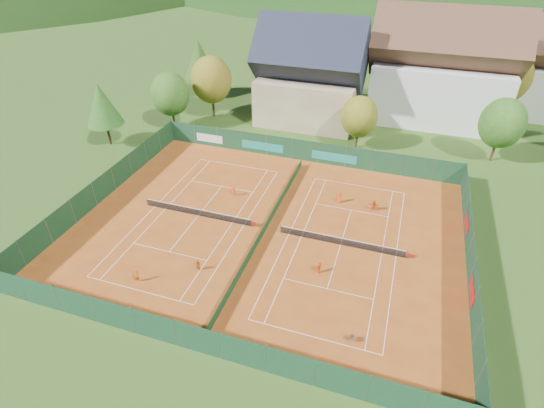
{
  "coord_description": "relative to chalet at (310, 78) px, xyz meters",
  "views": [
    {
      "loc": [
        11.73,
        -33.51,
        27.89
      ],
      "look_at": [
        0.0,
        2.0,
        2.0
      ],
      "focal_mm": 28.0,
      "sensor_mm": 36.0,
      "label": 1
    }
  ],
  "objects": [
    {
      "name": "hotel_block_a",
      "position": [
        19.0,
        6.0,
        0.76
      ],
      "size": [
        21.6,
        11.0,
        17.25
      ],
      "color": "silver",
      "rests_on": "ground"
    },
    {
      "name": "tree_west_front",
      "position": [
        -19.0,
        -10.0,
        -1.23
      ],
      "size": [
        5.72,
        5.72,
        8.69
      ],
      "color": "#442F18",
      "rests_on": "ground"
    },
    {
      "name": "tree_east_back",
      "position": [
        29.0,
        10.0,
        0.12
      ],
      "size": [
        7.15,
        7.15,
        10.86
      ],
      "color": "#492F1A",
      "rests_on": "ground"
    },
    {
      "name": "player_right_far_a",
      "position": [
        9.39,
        -22.51,
        -5.92
      ],
      "size": [
        0.75,
        0.56,
        1.41
      ],
      "primitive_type": "imported",
      "rotation": [
        0.0,
        0.0,
        2.97
      ],
      "color": "#EB4C14",
      "rests_on": "ground"
    },
    {
      "name": "player_left_mid",
      "position": [
        -1.05,
        -37.88,
        -6.02
      ],
      "size": [
        0.66,
        0.56,
        1.2
      ],
      "primitive_type": "imported",
      "rotation": [
        0.0,
        0.0,
        -0.2
      ],
      "color": "#CB5F12",
      "rests_on": "ground"
    },
    {
      "name": "tree_west_mid",
      "position": [
        -15.0,
        -4.0,
        -0.56
      ],
      "size": [
        6.44,
        6.44,
        9.78
      ],
      "color": "#4B2E1A",
      "rests_on": "ground"
    },
    {
      "name": "loose_ball_0",
      "position": [
        -6.52,
        -33.4,
        -6.59
      ],
      "size": [
        0.07,
        0.07,
        0.07
      ],
      "primitive_type": "sphere",
      "color": "#CCD833",
      "rests_on": "ground"
    },
    {
      "name": "loose_ball_1",
      "position": [
        5.91,
        -37.93,
        -6.59
      ],
      "size": [
        0.07,
        0.07,
        0.07
      ],
      "primitive_type": "sphere",
      "color": "#CCD833",
      "rests_on": "ground"
    },
    {
      "name": "ground",
      "position": [
        3.0,
        -30.0,
        -6.64
      ],
      "size": [
        600.0,
        600.0,
        0.0
      ],
      "primitive_type": "plane",
      "color": "#2C4C17",
      "rests_on": "ground"
    },
    {
      "name": "tennis_net_right",
      "position": [
        11.15,
        -30.0,
        -6.12
      ],
      "size": [
        13.3,
        0.1,
        1.02
      ],
      "color": "#59595B",
      "rests_on": "ground"
    },
    {
      "name": "mountain_backdrop",
      "position": [
        31.54,
        203.48,
        -46.26
      ],
      "size": [
        820.0,
        530.0,
        242.0
      ],
      "color": "black",
      "rests_on": "ground"
    },
    {
      "name": "tree_west_back",
      "position": [
        -21.0,
        4.0,
        0.11
      ],
      "size": [
        5.6,
        5.6,
        10.0
      ],
      "color": "#412A17",
      "rests_on": "ground"
    },
    {
      "name": "hotel_block_b",
      "position": [
        33.0,
        14.0,
        -0.01
      ],
      "size": [
        17.28,
        10.0,
        15.5
      ],
      "color": "silver",
      "rests_on": "ground"
    },
    {
      "name": "tree_east_front",
      "position": [
        27.0,
        -6.0,
        -1.23
      ],
      "size": [
        5.72,
        5.72,
        8.69
      ],
      "color": "#4B311A",
      "rests_on": "ground"
    },
    {
      "name": "player_left_far",
      "position": [
        -2.74,
        -25.04,
        -5.99
      ],
      "size": [
        0.85,
        0.53,
        1.28
      ],
      "primitive_type": "imported",
      "rotation": [
        0.0,
        0.0,
        3.21
      ],
      "color": "#E24614",
      "rests_on": "ground"
    },
    {
      "name": "player_right_far_b",
      "position": [
        13.34,
        -22.91,
        -5.92
      ],
      "size": [
        1.33,
        0.5,
        1.4
      ],
      "primitive_type": "imported",
      "rotation": [
        0.0,
        0.0,
        3.07
      ],
      "color": "#F55B15",
      "rests_on": "ground"
    },
    {
      "name": "tree_west_side",
      "position": [
        -25.0,
        -18.0,
        -0.56
      ],
      "size": [
        5.04,
        5.04,
        9.0
      ],
      "color": "#452F18",
      "rests_on": "ground"
    },
    {
      "name": "fence_south",
      "position": [
        3.0,
        -46.0,
        -5.12
      ],
      "size": [
        40.0,
        0.04,
        3.0
      ],
      "color": "#153A23",
      "rests_on": "ground"
    },
    {
      "name": "player_right_near",
      "position": [
        9.81,
        -34.63,
        -5.94
      ],
      "size": [
        0.67,
        0.87,
        1.37
      ],
      "primitive_type": "imported",
      "rotation": [
        0.0,
        0.0,
        1.09
      ],
      "color": "orange",
      "rests_on": "ground"
    },
    {
      "name": "court_divider",
      "position": [
        3.0,
        -30.0,
        -6.12
      ],
      "size": [
        0.03,
        28.8,
        1.0
      ],
      "color": "#133519",
      "rests_on": "ground"
    },
    {
      "name": "fence_east",
      "position": [
        23.0,
        -29.95,
        -5.14
      ],
      "size": [
        0.09,
        32.0,
        3.0
      ],
      "color": "#133420",
      "rests_on": "ground"
    },
    {
      "name": "tennis_net_left",
      "position": [
        -4.85,
        -30.0,
        -6.12
      ],
      "size": [
        13.3,
        0.1,
        1.02
      ],
      "color": "#59595B",
      "rests_on": "ground"
    },
    {
      "name": "court_markings_right",
      "position": [
        11.0,
        -30.0,
        -6.61
      ],
      "size": [
        11.03,
        23.83,
        0.0
      ],
      "color": "white",
      "rests_on": "ground"
    },
    {
      "name": "ball_hopper",
      "position": [
        14.0,
        -41.42,
        -6.07
      ],
      "size": [
        0.34,
        0.34,
        0.8
      ],
      "color": "slate",
      "rests_on": "ground"
    },
    {
      "name": "player_left_near",
      "position": [
        -5.64,
        -40.95,
        -5.93
      ],
      "size": [
        0.6,
        0.53,
        1.39
      ],
      "primitive_type": "imported",
      "rotation": [
        0.0,
        0.0,
        0.47
      ],
      "color": "#E25D14",
      "rests_on": "ground"
    },
    {
      "name": "tree_center",
      "position": [
        9.0,
        -8.0,
        -1.91
      ],
      "size": [
        5.01,
        5.01,
        7.6
      ],
      "color": "#4D311B",
      "rests_on": "ground"
    },
    {
      "name": "fence_north",
      "position": [
        2.54,
        -14.01,
        -5.16
      ],
      "size": [
        40.0,
        0.1,
        3.0
      ],
      "color": "#163C23",
      "rests_on": "ground"
    },
    {
      "name": "court_markings_left",
      "position": [
        -5.0,
        -30.0,
        -6.61
      ],
      "size": [
        11.03,
        23.83,
        0.0
      ],
      "color": "white",
      "rests_on": "ground"
    },
    {
      "name": "chalet",
      "position": [
        0.0,
        0.0,
        0.0
      ],
      "size": [
        16.2,
        12.0,
        16.0
      ],
      "color": "beige",
      "rests_on": "ground"
    },
    {
      "name": "clay_pad",
      "position": [
        3.0,
        -30.0,
        -6.62
      ],
      "size": [
        40.0,
        32.0,
        0.01
      ],
      "primitive_type": "cube",
      "color": "#9D4717",
      "rests_on": "ground"
    },
    {
      "name": "fence_west",
      "position": [
        -17.0,
        -30.0,
        -5.12
      ],
      "size": [
        0.04,
        32.0,
        3.0
      ],
      "color": "#13361B",
      "rests_on": "ground"
    }
  ]
}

